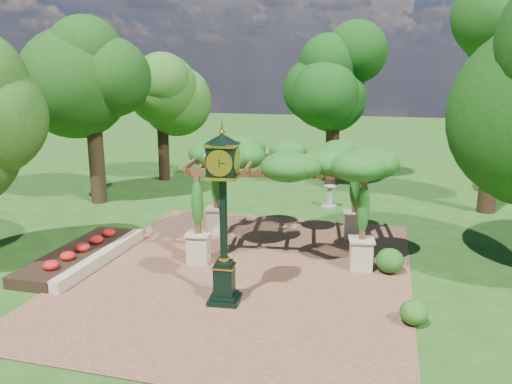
# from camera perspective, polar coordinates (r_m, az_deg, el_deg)

# --- Properties ---
(ground) EXTENTS (120.00, 120.00, 0.00)m
(ground) POSITION_cam_1_polar(r_m,az_deg,el_deg) (14.78, -2.54, -10.54)
(ground) COLOR #1E4714
(ground) RESTS_ON ground
(brick_plaza) EXTENTS (10.00, 12.00, 0.04)m
(brick_plaza) POSITION_cam_1_polar(r_m,az_deg,el_deg) (15.65, -1.43, -9.04)
(brick_plaza) COLOR brown
(brick_plaza) RESTS_ON ground
(border_wall) EXTENTS (0.35, 5.00, 0.40)m
(border_wall) POSITION_cam_1_polar(r_m,az_deg,el_deg) (16.97, -17.14, -7.18)
(border_wall) COLOR #C6B793
(border_wall) RESTS_ON ground
(flower_bed) EXTENTS (1.50, 5.00, 0.36)m
(flower_bed) POSITION_cam_1_polar(r_m,az_deg,el_deg) (17.45, -19.66, -6.86)
(flower_bed) COLOR red
(flower_bed) RESTS_ON ground
(pedestal_clock) EXTENTS (1.00, 1.00, 4.60)m
(pedestal_clock) POSITION_cam_1_polar(r_m,az_deg,el_deg) (12.76, -3.78, -1.33)
(pedestal_clock) COLOR black
(pedestal_clock) RESTS_ON brick_plaza
(pergola) EXTENTS (6.46, 4.58, 3.76)m
(pergola) POSITION_cam_1_polar(r_m,az_deg,el_deg) (16.73, 3.02, 3.38)
(pergola) COLOR #BFAA8E
(pergola) RESTS_ON brick_plaza
(sundial) EXTENTS (0.72, 0.72, 1.02)m
(sundial) POSITION_cam_1_polar(r_m,az_deg,el_deg) (23.01, 8.42, -0.67)
(sundial) COLOR #96978E
(sundial) RESTS_ON ground
(shrub_front) EXTENTS (0.87, 0.87, 0.61)m
(shrub_front) POSITION_cam_1_polar(r_m,az_deg,el_deg) (13.02, 17.57, -12.98)
(shrub_front) COLOR #255518
(shrub_front) RESTS_ON brick_plaza
(shrub_mid) EXTENTS (1.03, 1.03, 0.76)m
(shrub_mid) POSITION_cam_1_polar(r_m,az_deg,el_deg) (15.90, 15.04, -7.58)
(shrub_mid) COLOR #1C5016
(shrub_mid) RESTS_ON brick_plaza
(shrub_back) EXTENTS (0.80, 0.80, 0.67)m
(shrub_back) POSITION_cam_1_polar(r_m,az_deg,el_deg) (19.47, 11.31, -3.62)
(shrub_back) COLOR #2F631C
(shrub_back) RESTS_ON brick_plaza
(tree_west_near) EXTENTS (4.53, 4.53, 8.68)m
(tree_west_near) POSITION_cam_1_polar(r_m,az_deg,el_deg) (24.22, -18.42, 12.67)
(tree_west_near) COLOR #352415
(tree_west_near) RESTS_ON ground
(tree_west_far) EXTENTS (3.80, 3.80, 7.57)m
(tree_west_far) POSITION_cam_1_polar(r_m,az_deg,el_deg) (28.75, -10.82, 11.59)
(tree_west_far) COLOR black
(tree_west_far) RESTS_ON ground
(tree_north) EXTENTS (3.81, 3.81, 8.53)m
(tree_north) POSITION_cam_1_polar(r_m,az_deg,el_deg) (27.32, 8.98, 12.91)
(tree_north) COLOR #352315
(tree_north) RESTS_ON ground
(tree_east_far) EXTENTS (4.18, 4.18, 10.29)m
(tree_east_far) POSITION_cam_1_polar(r_m,az_deg,el_deg) (23.62, 26.43, 14.61)
(tree_east_far) COLOR #302012
(tree_east_far) RESTS_ON ground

